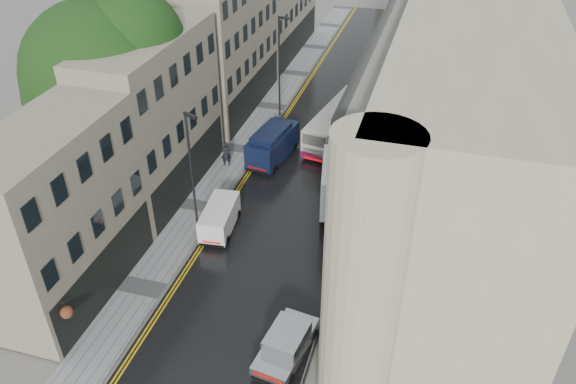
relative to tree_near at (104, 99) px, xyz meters
The scene contains 15 objects.
road 16.14m from the tree_near, 30.96° to the left, with size 9.00×85.00×0.02m, color black.
left_sidewalk 12.16m from the tree_near, 48.44° to the left, with size 2.70×85.00×0.12m, color gray.
right_sidewalk 20.59m from the tree_near, 22.73° to the left, with size 1.80×85.00×0.12m, color slate.
old_shop_row 10.50m from the tree_near, 73.04° to the left, with size 4.50×56.00×12.00m, color gray, non-canonical shape.
modern_block 23.58m from the tree_near, 14.74° to the left, with size 8.00×40.00×14.00m, color #BAA98A, non-canonical shape.
tree_near is the anchor object (origin of this frame).
tree_far 13.02m from the tree_near, 88.68° to the left, with size 9.24×9.24×12.46m, color black, non-canonical shape.
cream_bus 16.20m from the tree_near, 37.50° to the left, with size 2.19×9.62×2.62m, color beige, non-canonical shape.
white_lorry 15.74m from the tree_near, ahead, with size 2.09×6.98×3.67m, color white, non-canonical shape.
silver_hatchback 20.44m from the tree_near, 40.92° to the right, with size 1.87×4.27×1.60m, color #9B9CA0, non-canonical shape.
white_van 11.01m from the tree_near, 27.31° to the right, with size 1.73×4.04×1.83m, color white, non-canonical shape.
navy_van 11.15m from the tree_near, 32.03° to the left, with size 2.16×5.40×2.75m, color black, non-canonical shape.
pedestrian 9.87m from the tree_near, 36.86° to the left, with size 0.73×0.48×2.01m, color black.
lamp_post_near 9.05m from the tree_near, 26.22° to the right, with size 0.97×0.22×8.67m, color black, non-canonical shape.
lamp_post_far 16.44m from the tree_near, 61.33° to the left, with size 0.99×0.22×8.78m, color black, non-canonical shape.
Camera 1 is at (8.53, -9.40, 22.50)m, focal length 35.00 mm.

